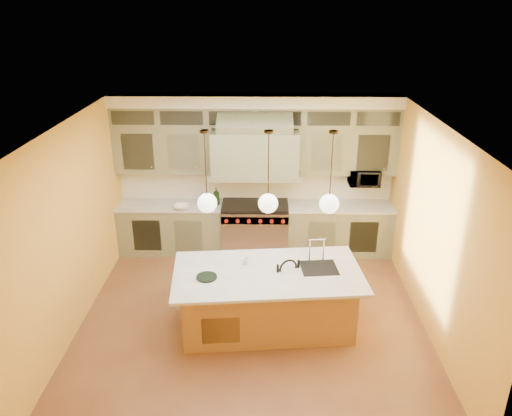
{
  "coord_description": "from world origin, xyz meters",
  "views": [
    {
      "loc": [
        0.17,
        -6.21,
        4.39
      ],
      "look_at": [
        0.04,
        0.7,
        1.49
      ],
      "focal_mm": 35.0,
      "sensor_mm": 36.0,
      "label": 1
    }
  ],
  "objects_px": {
    "range": "(255,228)",
    "counter_stool": "(292,293)",
    "microwave": "(364,177)",
    "kitchen_island": "(267,298)"
  },
  "relations": [
    {
      "from": "counter_stool",
      "to": "range",
      "type": "bearing_deg",
      "value": 78.84
    },
    {
      "from": "kitchen_island",
      "to": "microwave",
      "type": "relative_size",
      "value": 5.0
    },
    {
      "from": "microwave",
      "to": "counter_stool",
      "type": "bearing_deg",
      "value": -118.87
    },
    {
      "from": "kitchen_island",
      "to": "counter_stool",
      "type": "xyz_separation_m",
      "value": [
        0.34,
        -0.1,
        0.14
      ]
    },
    {
      "from": "range",
      "to": "counter_stool",
      "type": "xyz_separation_m",
      "value": [
        0.56,
        -2.42,
        0.13
      ]
    },
    {
      "from": "range",
      "to": "kitchen_island",
      "type": "height_order",
      "value": "kitchen_island"
    },
    {
      "from": "kitchen_island",
      "to": "microwave",
      "type": "height_order",
      "value": "microwave"
    },
    {
      "from": "kitchen_island",
      "to": "microwave",
      "type": "bearing_deg",
      "value": 49.03
    },
    {
      "from": "range",
      "to": "microwave",
      "type": "distance_m",
      "value": 2.18
    },
    {
      "from": "counter_stool",
      "to": "microwave",
      "type": "xyz_separation_m",
      "value": [
        1.39,
        2.52,
        0.84
      ]
    }
  ]
}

